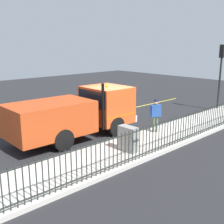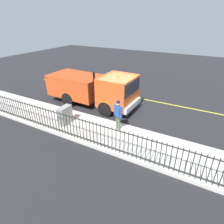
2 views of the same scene
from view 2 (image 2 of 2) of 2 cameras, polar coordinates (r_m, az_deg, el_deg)
name	(u,v)px [view 2 (image 2 of 2)]	position (r m, az deg, el deg)	size (l,w,h in m)	color
ground_plane	(121,112)	(12.37, 2.72, 0.02)	(48.52, 48.52, 0.00)	#232326
sidewalk_slab	(98,131)	(10.20, -4.28, -5.90)	(2.56, 22.06, 0.16)	beige
lane_marking	(136,98)	(14.68, 7.47, 4.33)	(0.12, 19.85, 0.01)	yellow
work_truck	(96,88)	(12.85, -4.89, 7.41)	(2.45, 6.46, 2.69)	#D84C1E
worker_standing	(118,112)	(9.72, 1.84, 0.00)	(0.42, 0.56, 1.69)	#264C99
iron_fence	(85,130)	(9.04, -8.31, -5.52)	(0.04, 18.78, 1.24)	#2D332D
utility_cabinet	(65,115)	(10.81, -14.04, -0.96)	(0.83, 0.39, 1.05)	gray
traffic_cone	(112,92)	(14.61, 0.10, 5.99)	(0.51, 0.51, 0.73)	orange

